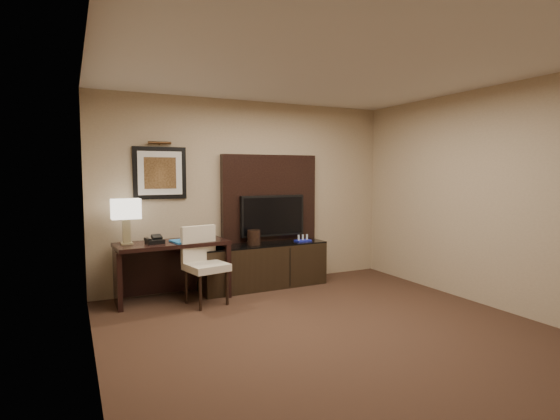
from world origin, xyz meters
TOP-DOWN VIEW (x-y plane):
  - floor at (0.00, 0.00)m, footprint 4.50×5.00m
  - ceiling at (0.00, 0.00)m, footprint 4.50×5.00m
  - wall_back at (0.00, 2.50)m, footprint 4.50×0.01m
  - wall_left at (-2.25, 0.00)m, footprint 0.01×5.00m
  - wall_right at (2.25, 0.00)m, footprint 0.01×5.00m
  - desk at (-1.23, 2.15)m, footprint 1.45×0.70m
  - credenza at (0.09, 2.20)m, footprint 1.86×0.55m
  - tv_wall_panel at (0.30, 2.44)m, footprint 1.50×0.12m
  - tv at (0.30, 2.34)m, footprint 1.00×0.08m
  - artwork at (-1.30, 2.48)m, footprint 0.70×0.04m
  - picture_light at (-1.30, 2.44)m, footprint 0.04×0.04m
  - desk_chair at (-0.89, 1.74)m, footprint 0.57×0.63m
  - table_lamp at (-1.78, 2.21)m, footprint 0.39×0.30m
  - desk_phone at (-1.45, 2.11)m, footprint 0.23×0.22m
  - blue_folder at (-1.11, 2.07)m, footprint 0.29×0.36m
  - book at (-1.15, 2.08)m, footprint 0.15×0.03m
  - ice_bucket at (-0.07, 2.17)m, footprint 0.21×0.21m
  - minibar_tray at (0.71, 2.15)m, footprint 0.24×0.16m

SIDE VIEW (x-z plane):
  - floor at x=0.00m, z-range -0.01..0.00m
  - credenza at x=0.09m, z-range 0.00..0.64m
  - desk at x=-1.23m, z-range 0.00..0.76m
  - desk_chair at x=-0.89m, z-range 0.00..0.97m
  - minibar_tray at x=0.71m, z-range 0.64..0.72m
  - ice_bucket at x=-0.07m, z-range 0.64..0.85m
  - blue_folder at x=-1.11m, z-range 0.76..0.78m
  - desk_phone at x=-1.45m, z-range 0.76..0.86m
  - book at x=-1.15m, z-range 0.76..0.96m
  - tv at x=0.30m, z-range 0.72..1.32m
  - table_lamp at x=-1.78m, z-range 0.76..1.33m
  - tv_wall_panel at x=0.30m, z-range 0.62..1.92m
  - wall_back at x=0.00m, z-range 0.00..2.70m
  - wall_left at x=-2.25m, z-range 0.00..2.70m
  - wall_right at x=2.25m, z-range 0.00..2.70m
  - artwork at x=-1.30m, z-range 1.30..2.00m
  - picture_light at x=-1.30m, z-range 1.90..2.20m
  - ceiling at x=0.00m, z-range 2.70..2.71m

